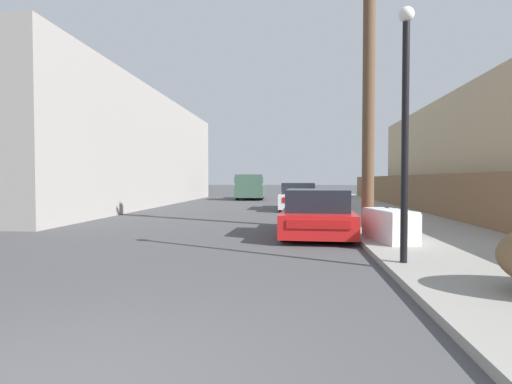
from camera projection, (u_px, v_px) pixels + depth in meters
The scene contains 10 objects.
sidewalk_curb at pixel (352, 203), 25.42m from camera, with size 4.20×63.00×0.12m, color gray.
discarded_fridge at pixel (389, 225), 9.28m from camera, with size 1.00×1.80×0.75m.
parked_sports_car_red at pixel (317, 214), 11.02m from camera, with size 2.02×4.29×1.28m.
car_parked_mid at pixel (298, 197), 20.45m from camera, with size 1.86×4.58×1.37m.
pickup_truck at pixel (250, 187), 30.71m from camera, with size 2.37×5.42×1.91m.
utility_pole at pixel (369, 95), 11.80m from camera, with size 1.80×0.36×7.69m.
street_lamp at pixel (405, 114), 6.76m from camera, with size 0.26×0.26×4.33m.
wooden_fence at pixel (417, 193), 18.22m from camera, with size 0.08×35.10×1.64m, color brown.
building_left_block at pixel (108, 151), 23.77m from camera, with size 7.00×23.60×6.47m, color gray.
building_right_house at pixel (500, 157), 18.39m from camera, with size 6.00×17.87×5.17m, color tan.
Camera 1 is at (1.68, -2.36, 1.55)m, focal length 28.00 mm.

